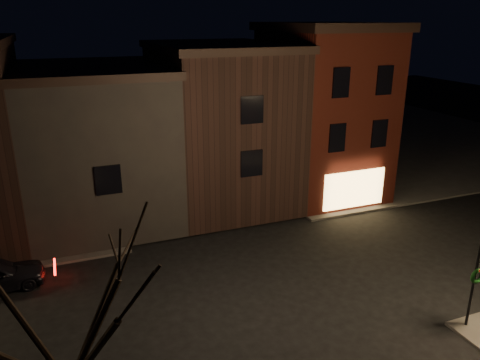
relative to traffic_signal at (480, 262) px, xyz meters
name	(u,v)px	position (x,y,z in m)	size (l,w,h in m)	color
ground	(268,284)	(-5.60, 5.51, -2.81)	(120.00, 120.00, 0.00)	black
sidewalk_far_right	(371,137)	(14.40, 25.51, -2.75)	(30.00, 30.00, 0.12)	#2D2B28
corner_building	(322,109)	(2.40, 14.98, 2.59)	(6.50, 8.50, 10.50)	#44130C
row_building_a	(220,123)	(-4.10, 16.01, 2.03)	(7.30, 10.30, 9.40)	black
row_building_b	(97,142)	(-11.35, 16.01, 1.53)	(7.80, 10.30, 8.40)	black
traffic_signal	(480,262)	(0.00, 0.00, 0.00)	(0.58, 0.38, 4.05)	black
bare_tree_left	(57,301)	(-13.60, -1.49, 2.63)	(5.60, 5.60, 7.50)	black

